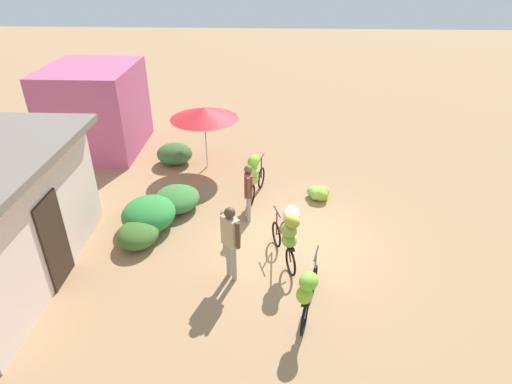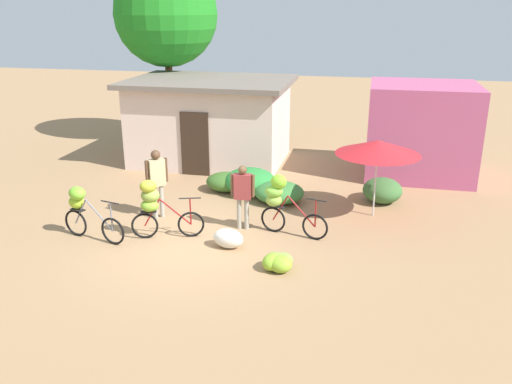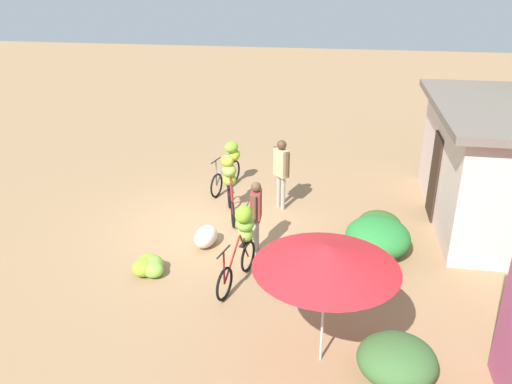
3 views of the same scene
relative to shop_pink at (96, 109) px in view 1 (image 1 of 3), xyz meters
name	(u,v)px [view 1 (image 1 of 3)]	position (x,y,z in m)	size (l,w,h in m)	color
ground_plane	(295,243)	(-5.32, -6.57, -1.42)	(60.00, 60.00, 0.00)	#9E7852
shop_pink	(96,109)	(0.00, 0.00, 0.00)	(3.20, 2.80, 2.84)	#B65079
hedge_bush_front_left	(138,233)	(-5.47, -2.83, -1.15)	(1.19, 0.97, 0.54)	#3C6726
hedge_bush_front_right	(149,214)	(-4.75, -2.90, -1.05)	(1.47, 1.34, 0.74)	#2B8236
hedge_bush_mid	(177,199)	(-3.83, -3.42, -1.14)	(1.36, 1.22, 0.56)	#387635
hedge_bush_by_door	(175,154)	(-1.09, -2.79, -1.09)	(1.06, 1.14, 0.66)	#3A6A34
market_umbrella	(204,113)	(-1.31, -3.88, 0.38)	(2.09, 2.09, 1.98)	beige
bicycle_leftmost	(308,291)	(-7.79, -6.69, -0.68)	(1.69, 0.55, 1.23)	black
bicycle_near_pile	(288,235)	(-6.19, -6.36, -0.58)	(1.62, 0.65, 1.42)	black
bicycle_center_loaded	(254,175)	(-3.43, -5.50, -0.57)	(1.64, 0.49, 1.44)	black
banana_pile_on_ground	(319,193)	(-3.17, -7.30, -1.25)	(0.77, 0.76, 0.35)	#89BA2E
produce_sack	(291,215)	(-4.43, -6.50, -1.20)	(0.70, 0.44, 0.44)	silver
person_vendor	(230,236)	(-6.60, -5.16, -0.33)	(0.44, 0.42, 1.76)	gray
person_bystander	(248,188)	(-4.36, -5.40, -0.46)	(0.58, 0.22, 1.58)	gray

